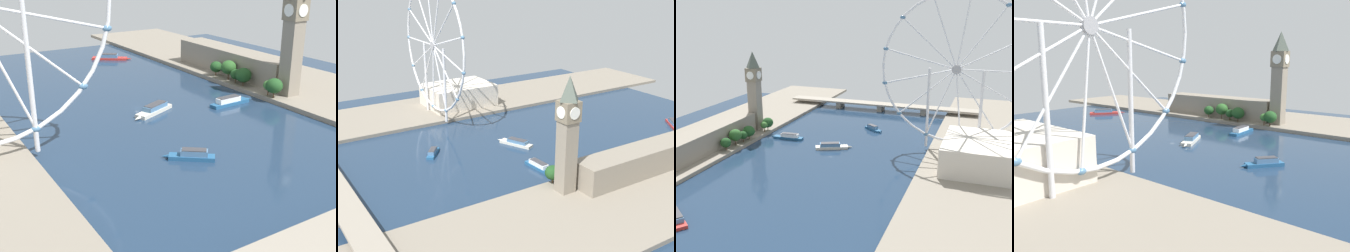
# 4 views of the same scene
# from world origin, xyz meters

# --- Properties ---
(ground_plane) EXTENTS (416.69, 416.69, 0.00)m
(ground_plane) POSITION_xyz_m (0.00, 0.00, 0.00)
(ground_plane) COLOR #1E334C
(riverbank_left) EXTENTS (90.00, 520.00, 3.00)m
(riverbank_left) POSITION_xyz_m (-123.34, 0.00, 1.50)
(riverbank_left) COLOR gray
(riverbank_left) RESTS_ON ground_plane
(riverbank_right) EXTENTS (90.00, 520.00, 3.00)m
(riverbank_right) POSITION_xyz_m (123.34, 0.00, 1.50)
(riverbank_right) COLOR gray
(riverbank_right) RESTS_ON ground_plane
(clock_tower) EXTENTS (12.69, 12.69, 77.63)m
(clock_tower) POSITION_xyz_m (-94.61, 36.29, 43.50)
(clock_tower) COLOR gray
(clock_tower) RESTS_ON riverbank_left
(parliament_block) EXTENTS (22.00, 115.60, 18.72)m
(parliament_block) POSITION_xyz_m (-101.52, -29.51, 12.36)
(parliament_block) COLOR gray
(parliament_block) RESTS_ON riverbank_left
(tree_row_embankment) EXTENTS (14.65, 75.68, 14.61)m
(tree_row_embankment) POSITION_xyz_m (-83.40, 3.06, 10.94)
(tree_row_embankment) COLOR #513823
(tree_row_embankment) RESTS_ON riverbank_left
(ferris_wheel) EXTENTS (127.87, 3.20, 132.74)m
(ferris_wheel) POSITION_xyz_m (96.67, 40.62, 71.63)
(ferris_wheel) COLOR silver
(ferris_wheel) RESTS_ON riverbank_right
(riverside_hall) EXTENTS (50.23, 67.98, 21.93)m
(riverside_hall) POSITION_xyz_m (119.74, 4.57, 13.96)
(riverside_hall) COLOR beige
(riverside_hall) RESTS_ON riverbank_right
(tour_boat_0) EXTENTS (33.58, 8.00, 5.73)m
(tour_boat_0) POSITION_xyz_m (-53.52, 26.08, 2.31)
(tour_boat_0) COLOR #235684
(tour_boat_0) RESTS_ON ground_plane
(tour_boat_2) EXTENTS (22.50, 18.54, 5.24)m
(tour_boat_2) POSITION_xyz_m (14.57, 81.57, 2.10)
(tour_boat_2) COLOR #235684
(tour_boat_2) RESTS_ON ground_plane
(tour_boat_3) EXTENTS (32.72, 18.55, 5.47)m
(tour_boat_3) POSITION_xyz_m (-4.27, 14.05, 2.24)
(tour_boat_3) COLOR beige
(tour_boat_3) RESTS_ON ground_plane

